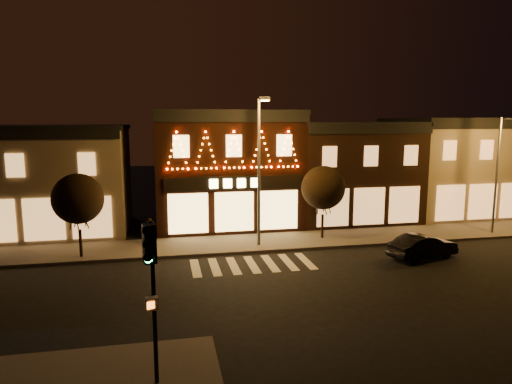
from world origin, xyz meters
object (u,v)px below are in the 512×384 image
object	(u,v)px
traffic_signal_near	(151,272)
streetlamp_mid	(260,160)
pedestrian	(149,231)
dark_sedan	(423,246)

from	to	relation	value
traffic_signal_near	streetlamp_mid	distance (m)	15.00
streetlamp_mid	pedestrian	world-z (taller)	streetlamp_mid
pedestrian	dark_sedan	bearing A→B (deg)	142.49
traffic_signal_near	dark_sedan	bearing A→B (deg)	19.87
streetlamp_mid	dark_sedan	distance (m)	10.39
streetlamp_mid	dark_sedan	world-z (taller)	streetlamp_mid
dark_sedan	traffic_signal_near	bearing A→B (deg)	109.80
streetlamp_mid	pedestrian	size ratio (longest dim) A/B	5.48
streetlamp_mid	pedestrian	bearing A→B (deg)	162.60
pedestrian	streetlamp_mid	bearing A→B (deg)	147.25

